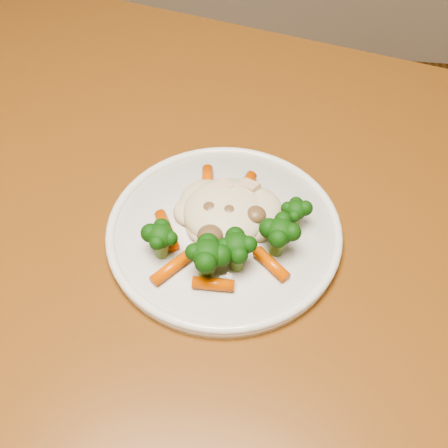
{
  "coord_description": "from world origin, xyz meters",
  "views": [
    {
      "loc": [
        -0.11,
        -0.36,
        1.21
      ],
      "look_at": [
        -0.15,
        -0.0,
        0.77
      ],
      "focal_mm": 45.0,
      "sensor_mm": 36.0,
      "label": 1
    }
  ],
  "objects": [
    {
      "name": "dining_table",
      "position": [
        -0.19,
        -0.04,
        0.66
      ],
      "size": [
        1.48,
        1.17,
        0.75
      ],
      "rotation": [
        0.0,
        0.0,
        -0.24
      ],
      "color": "brown",
      "rests_on": "ground"
    },
    {
      "name": "plate",
      "position": [
        -0.15,
        -0.0,
        0.76
      ],
      "size": [
        0.24,
        0.24,
        0.01
      ],
      "primitive_type": "cylinder",
      "color": "white",
      "rests_on": "dining_table"
    },
    {
      "name": "meal",
      "position": [
        -0.15,
        -0.01,
        0.78
      ],
      "size": [
        0.17,
        0.16,
        0.04
      ],
      "color": "beige",
      "rests_on": "plate"
    }
  ]
}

